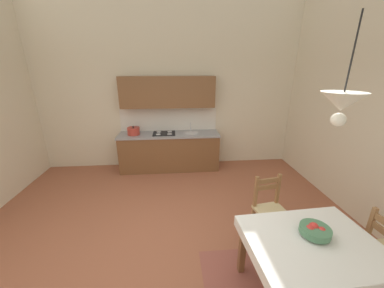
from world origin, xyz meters
The scene contains 7 objects.
ground_plane centered at (0.00, 0.00, -0.05)m, with size 6.67×6.11×0.10m, color #99563D.
wall_back centered at (0.00, 2.82, 2.07)m, with size 6.67×0.12×4.15m, color beige.
kitchen_cabinetry centered at (-0.03, 2.48, 0.86)m, with size 2.37×0.63×2.20m.
dining_table centered at (1.44, -0.95, 0.62)m, with size 1.34×1.06×0.75m.
dining_chair_kitchen_side centered at (1.45, -0.02, 0.44)m, with size 0.48×0.48×0.93m.
fruit_bowl centered at (1.50, -0.87, 0.81)m, with size 0.30×0.30×0.12m.
pendant_lamp centered at (1.36, -1.02, 2.13)m, with size 0.32×0.32×0.80m.
Camera 1 is at (0.09, -2.58, 2.38)m, focal length 20.54 mm.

